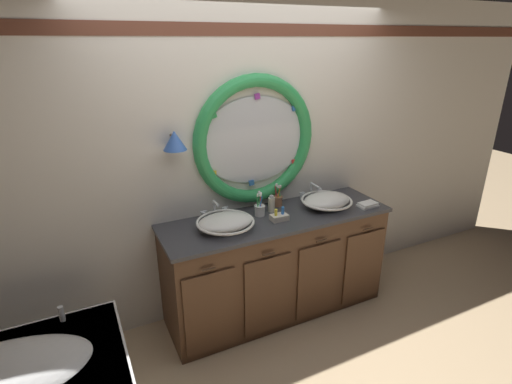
# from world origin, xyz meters

# --- Properties ---
(ground_plane) EXTENTS (14.00, 14.00, 0.00)m
(ground_plane) POSITION_xyz_m (0.00, 0.00, 0.00)
(ground_plane) COLOR tan
(back_wall_assembly) EXTENTS (6.40, 0.26, 2.60)m
(back_wall_assembly) POSITION_xyz_m (0.00, 0.58, 1.32)
(back_wall_assembly) COLOR silver
(back_wall_assembly) RESTS_ON ground_plane
(vanity_counter) EXTENTS (1.92, 0.61, 0.91)m
(vanity_counter) POSITION_xyz_m (0.13, 0.26, 0.46)
(vanity_counter) COLOR brown
(vanity_counter) RESTS_ON ground_plane
(sink_basin_left) EXTENTS (0.45, 0.45, 0.11)m
(sink_basin_left) POSITION_xyz_m (-0.33, 0.24, 0.96)
(sink_basin_left) COLOR white
(sink_basin_left) RESTS_ON vanity_counter
(sink_basin_right) EXTENTS (0.44, 0.44, 0.12)m
(sink_basin_right) POSITION_xyz_m (0.59, 0.24, 0.97)
(sink_basin_right) COLOR white
(sink_basin_right) RESTS_ON vanity_counter
(faucet_set_left) EXTENTS (0.24, 0.12, 0.15)m
(faucet_set_left) POSITION_xyz_m (-0.33, 0.47, 0.97)
(faucet_set_left) COLOR silver
(faucet_set_left) RESTS_ON vanity_counter
(faucet_set_right) EXTENTS (0.24, 0.15, 0.15)m
(faucet_set_right) POSITION_xyz_m (0.59, 0.46, 0.97)
(faucet_set_right) COLOR silver
(faucet_set_right) RESTS_ON vanity_counter
(toothbrush_holder_left) EXTENTS (0.09, 0.09, 0.21)m
(toothbrush_holder_left) POSITION_xyz_m (0.01, 0.34, 0.96)
(toothbrush_holder_left) COLOR white
(toothbrush_holder_left) RESTS_ON vanity_counter
(toothbrush_holder_right) EXTENTS (0.08, 0.08, 0.20)m
(toothbrush_holder_right) POSITION_xyz_m (0.24, 0.45, 0.96)
(toothbrush_holder_right) COLOR #996647
(toothbrush_holder_right) RESTS_ON vanity_counter
(soap_dispenser) EXTENTS (0.06, 0.06, 0.15)m
(soap_dispenser) POSITION_xyz_m (0.13, 0.37, 0.97)
(soap_dispenser) COLOR #EFE5C6
(soap_dispenser) RESTS_ON vanity_counter
(folded_hand_towel) EXTENTS (0.17, 0.11, 0.04)m
(folded_hand_towel) POSITION_xyz_m (0.92, 0.09, 0.93)
(folded_hand_towel) COLOR white
(folded_hand_towel) RESTS_ON vanity_counter
(toiletry_basket) EXTENTS (0.14, 0.09, 0.11)m
(toiletry_basket) POSITION_xyz_m (0.11, 0.19, 0.94)
(toiletry_basket) COLOR beige
(toiletry_basket) RESTS_ON vanity_counter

